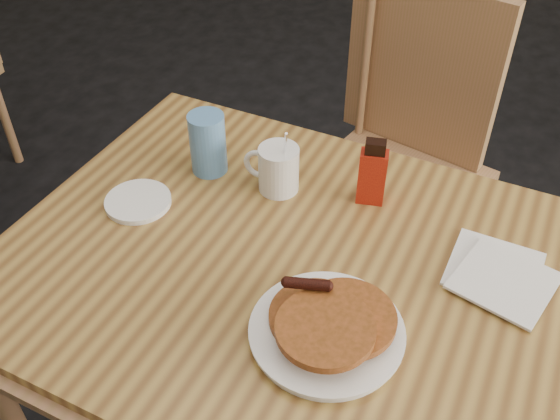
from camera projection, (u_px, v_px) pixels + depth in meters
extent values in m
cube|color=#A47D3A|center=(332.00, 282.00, 1.18)|extent=(1.34, 0.95, 0.04)
cube|color=#9E6E4A|center=(331.00, 288.00, 1.19)|extent=(1.38, 0.99, 0.02)
cube|color=#9E6E4A|center=(392.00, 187.00, 1.78)|extent=(0.55, 0.55, 0.04)
cube|color=#9E6E4A|center=(422.00, 70.00, 1.75)|extent=(0.45, 0.16, 0.50)
cylinder|color=#9E6E4A|center=(308.00, 274.00, 1.87)|extent=(0.04, 0.04, 0.46)
cylinder|color=#9E6E4A|center=(452.00, 228.00, 2.02)|extent=(0.04, 0.04, 0.46)
cylinder|color=#9E6E4A|center=(6.00, 120.00, 2.55)|extent=(0.04, 0.04, 0.41)
cylinder|color=white|center=(327.00, 333.00, 1.05)|extent=(0.26, 0.26, 0.02)
cylinder|color=white|center=(327.00, 330.00, 1.05)|extent=(0.26, 0.26, 0.01)
cylinder|color=#9C4920|center=(317.00, 317.00, 1.06)|extent=(0.16, 0.16, 0.01)
cylinder|color=#9C4920|center=(347.00, 318.00, 1.04)|extent=(0.17, 0.17, 0.01)
cylinder|color=#9C4920|center=(325.00, 328.00, 1.00)|extent=(0.16, 0.16, 0.01)
cylinder|color=black|center=(307.00, 284.00, 1.05)|extent=(0.08, 0.04, 0.02)
cylinder|color=white|center=(279.00, 169.00, 1.32)|extent=(0.09, 0.09, 0.10)
torus|color=white|center=(259.00, 164.00, 1.34)|extent=(0.07, 0.01, 0.07)
cylinder|color=black|center=(279.00, 152.00, 1.30)|extent=(0.08, 0.08, 0.01)
cylinder|color=silver|center=(284.00, 157.00, 1.30)|extent=(0.03, 0.05, 0.15)
cube|color=maroon|center=(372.00, 177.00, 1.29)|extent=(0.06, 0.05, 0.12)
cube|color=black|center=(376.00, 147.00, 1.24)|extent=(0.05, 0.03, 0.03)
cube|color=white|center=(494.00, 269.00, 1.17)|extent=(0.18, 0.18, 0.01)
cube|color=white|center=(504.00, 281.00, 1.14)|extent=(0.20, 0.20, 0.01)
cylinder|color=#548BC5|center=(208.00, 143.00, 1.36)|extent=(0.09, 0.09, 0.14)
cylinder|color=white|center=(138.00, 201.00, 1.32)|extent=(0.14, 0.14, 0.01)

